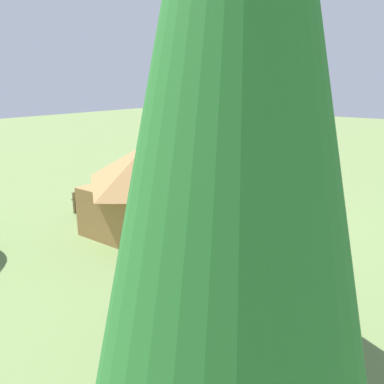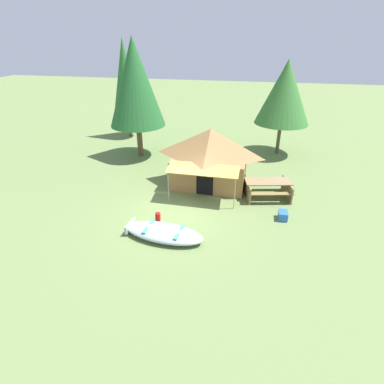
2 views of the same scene
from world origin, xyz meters
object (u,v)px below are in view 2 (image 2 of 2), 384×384
Objects in this scene: picnic_table at (267,187)px; cooler_box at (283,215)px; beached_rowboat at (164,233)px; pine_tree_back_left at (285,92)px; fuel_can at (158,217)px; pine_tree_far_center at (125,78)px; canvas_cabin_tent at (210,156)px; pine_tree_back_right at (135,83)px.

picnic_table reaches higher than cooler_box.
beached_rowboat is 0.57× the size of pine_tree_back_left.
fuel_can is 0.05× the size of pine_tree_far_center.
cooler_box is at bearing -42.50° from pine_tree_far_center.
canvas_cabin_tent is at bearing 68.64° from fuel_can.
beached_rowboat is 6.18× the size of cooler_box.
beached_rowboat is 0.47× the size of pine_tree_back_right.
beached_rowboat is 13.35m from pine_tree_far_center.
canvas_cabin_tent is 11.51× the size of fuel_can.
picnic_table is 6.72m from pine_tree_back_left.
canvas_cabin_tent is at bearing 141.57° from cooler_box.
pine_tree_back_left is (3.42, 5.05, 2.20)m from canvas_cabin_tent.
beached_rowboat is at bearing -62.52° from fuel_can.
fuel_can is at bearing -111.36° from canvas_cabin_tent.
fuel_can is at bearing 117.48° from beached_rowboat.
pine_tree_back_left reaches higher than picnic_table.
pine_tree_back_left is (0.68, 5.92, 3.11)m from picnic_table.
fuel_can is (-4.21, -2.89, -0.34)m from picnic_table.
picnic_table is (2.74, -0.87, -0.91)m from canvas_cabin_tent.
pine_tree_back_right is at bearing 144.75° from cooler_box.
beached_rowboat is 9.52m from pine_tree_back_right.
pine_tree_far_center is at bearing 171.40° from pine_tree_back_left.
picnic_table is at bearing -38.17° from pine_tree_far_center.
fuel_can is at bearing -62.99° from pine_tree_far_center.
pine_tree_far_center reaches higher than cooler_box.
pine_tree_back_right is (-3.74, 7.81, 3.96)m from beached_rowboat.
cooler_box is 10.60m from pine_tree_back_right.
canvas_cabin_tent is at bearing 162.47° from picnic_table.
picnic_table reaches higher than fuel_can.
fuel_can is at bearing -167.26° from cooler_box.
picnic_table is at bearing 108.93° from cooler_box.
beached_rowboat is at bearing -62.94° from pine_tree_far_center.
canvas_cabin_tent reaches higher than fuel_can.
pine_tree_back_left is (4.89, 8.81, 3.45)m from fuel_can.
pine_tree_back_right is at bearing 115.27° from fuel_can.
picnic_table is at bearing -27.59° from pine_tree_back_right.
fuel_can is (-4.83, -1.09, -0.00)m from cooler_box.
canvas_cabin_tent is 4.46m from cooler_box.
fuel_can is at bearing -145.52° from picnic_table.
cooler_box is 0.09× the size of pine_tree_back_left.
pine_tree_back_left is (0.07, 7.72, 3.45)m from cooler_box.
pine_tree_far_center is (-6.74, 6.59, 2.55)m from canvas_cabin_tent.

